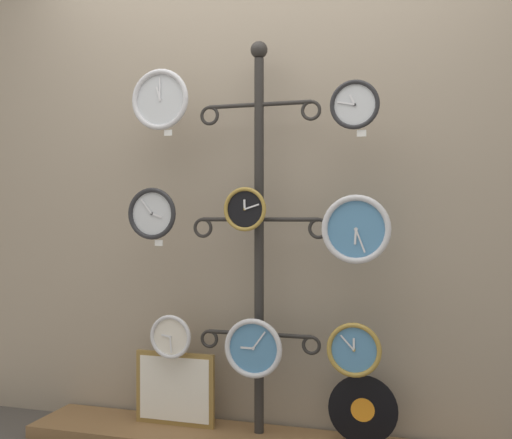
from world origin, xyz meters
name	(u,v)px	position (x,y,z in m)	size (l,w,h in m)	color
shop_wall	(268,149)	(0.00, 0.57, 1.40)	(4.40, 0.04, 2.80)	gray
display_stand	(259,301)	(0.00, 0.41, 0.67)	(0.66, 0.39, 1.88)	#282623
clock_top_left	(160,100)	(-0.46, 0.32, 1.62)	(0.29, 0.04, 0.29)	silver
clock_top_right	(355,105)	(0.46, 0.31, 1.55)	(0.21, 0.04, 0.21)	silver
clock_middle_left	(152,214)	(-0.50, 0.31, 1.08)	(0.25, 0.04, 0.25)	silver
clock_middle_center	(245,209)	(-0.04, 0.33, 1.10)	(0.20, 0.04, 0.20)	black
clock_middle_right	(356,229)	(0.46, 0.33, 1.01)	(0.30, 0.04, 0.30)	#4C84B2
clock_bottom_left	(171,337)	(-0.41, 0.34, 0.50)	(0.21, 0.04, 0.21)	silver
clock_bottom_center	(253,348)	(0.00, 0.32, 0.47)	(0.27, 0.04, 0.27)	#4C84B2
clock_bottom_right	(354,350)	(0.45, 0.33, 0.49)	(0.24, 0.04, 0.24)	#4C84B2
vinyl_record	(363,410)	(0.48, 0.40, 0.21)	(0.31, 0.01, 0.31)	black
picture_frame	(175,389)	(-0.42, 0.39, 0.24)	(0.40, 0.02, 0.35)	olive
price_tag_upper	(168,133)	(-0.42, 0.32, 1.46)	(0.04, 0.00, 0.03)	white
price_tag_mid	(362,133)	(0.48, 0.31, 1.42)	(0.04, 0.00, 0.03)	white
price_tag_lower	(159,243)	(-0.46, 0.31, 0.94)	(0.04, 0.00, 0.03)	white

